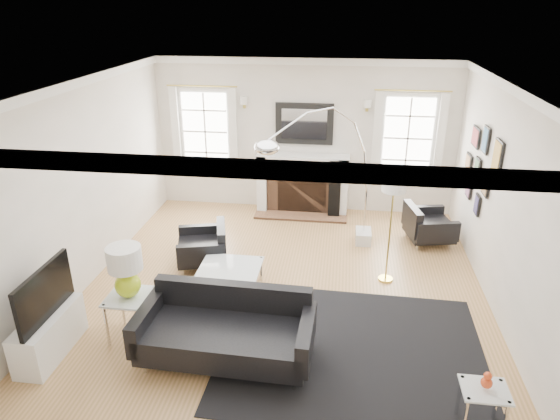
# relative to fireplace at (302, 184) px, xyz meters

# --- Properties ---
(floor) EXTENTS (6.00, 6.00, 0.00)m
(floor) POSITION_rel_fireplace_xyz_m (0.00, -2.79, -0.54)
(floor) COLOR #9E7542
(floor) RESTS_ON ground
(back_wall) EXTENTS (5.50, 0.04, 2.80)m
(back_wall) POSITION_rel_fireplace_xyz_m (0.00, 0.21, 0.86)
(back_wall) COLOR silver
(back_wall) RESTS_ON floor
(front_wall) EXTENTS (5.50, 0.04, 2.80)m
(front_wall) POSITION_rel_fireplace_xyz_m (0.00, -5.79, 0.86)
(front_wall) COLOR silver
(front_wall) RESTS_ON floor
(left_wall) EXTENTS (0.04, 6.00, 2.80)m
(left_wall) POSITION_rel_fireplace_xyz_m (-2.75, -2.79, 0.86)
(left_wall) COLOR silver
(left_wall) RESTS_ON floor
(right_wall) EXTENTS (0.04, 6.00, 2.80)m
(right_wall) POSITION_rel_fireplace_xyz_m (2.75, -2.79, 0.86)
(right_wall) COLOR silver
(right_wall) RESTS_ON floor
(ceiling) EXTENTS (5.50, 6.00, 0.02)m
(ceiling) POSITION_rel_fireplace_xyz_m (0.00, -2.79, 2.26)
(ceiling) COLOR white
(ceiling) RESTS_ON back_wall
(crown_molding) EXTENTS (5.50, 6.00, 0.12)m
(crown_molding) POSITION_rel_fireplace_xyz_m (0.00, -2.79, 2.20)
(crown_molding) COLOR white
(crown_molding) RESTS_ON back_wall
(fireplace) EXTENTS (1.70, 0.69, 1.11)m
(fireplace) POSITION_rel_fireplace_xyz_m (0.00, 0.00, 0.00)
(fireplace) COLOR white
(fireplace) RESTS_ON floor
(mantel_mirror) EXTENTS (1.05, 0.07, 0.75)m
(mantel_mirror) POSITION_rel_fireplace_xyz_m (0.00, 0.16, 1.11)
(mantel_mirror) COLOR black
(mantel_mirror) RESTS_ON back_wall
(window_left) EXTENTS (1.24, 0.15, 1.62)m
(window_left) POSITION_rel_fireplace_xyz_m (-1.85, 0.16, 0.92)
(window_left) COLOR white
(window_left) RESTS_ON back_wall
(window_right) EXTENTS (1.24, 0.15, 1.62)m
(window_right) POSITION_rel_fireplace_xyz_m (1.85, 0.16, 0.92)
(window_right) COLOR white
(window_right) RESTS_ON back_wall
(gallery_wall) EXTENTS (0.04, 1.73, 1.29)m
(gallery_wall) POSITION_rel_fireplace_xyz_m (2.72, -1.50, 0.99)
(gallery_wall) COLOR black
(gallery_wall) RESTS_ON right_wall
(tv_unit) EXTENTS (0.35, 1.00, 1.09)m
(tv_unit) POSITION_rel_fireplace_xyz_m (-2.44, -4.49, -0.21)
(tv_unit) COLOR white
(tv_unit) RESTS_ON floor
(area_rug) EXTENTS (3.04, 2.56, 0.01)m
(area_rug) POSITION_rel_fireplace_xyz_m (0.95, -4.01, -0.54)
(area_rug) COLOR black
(area_rug) RESTS_ON floor
(sofa) EXTENTS (1.96, 0.95, 0.63)m
(sofa) POSITION_rel_fireplace_xyz_m (-0.45, -4.28, -0.20)
(sofa) COLOR black
(sofa) RESTS_ON floor
(armchair_left) EXTENTS (0.88, 0.94, 0.53)m
(armchair_left) POSITION_rel_fireplace_xyz_m (-1.26, -2.25, -0.25)
(armchair_left) COLOR black
(armchair_left) RESTS_ON floor
(armchair_right) EXTENTS (0.85, 0.92, 0.53)m
(armchair_right) POSITION_rel_fireplace_xyz_m (2.15, -1.04, -0.25)
(armchair_right) COLOR black
(armchair_right) RESTS_ON floor
(coffee_table) EXTENTS (0.83, 0.83, 0.37)m
(coffee_table) POSITION_rel_fireplace_xyz_m (-0.72, -2.98, -0.20)
(coffee_table) COLOR silver
(coffee_table) RESTS_ON floor
(side_table_left) EXTENTS (0.51, 0.51, 0.56)m
(side_table_left) POSITION_rel_fireplace_xyz_m (-1.64, -4.07, -0.09)
(side_table_left) COLOR silver
(side_table_left) RESTS_ON floor
(nesting_table) EXTENTS (0.43, 0.36, 0.47)m
(nesting_table) POSITION_rel_fireplace_xyz_m (2.12, -4.98, -0.18)
(nesting_table) COLOR silver
(nesting_table) RESTS_ON floor
(gourd_lamp) EXTENTS (0.39, 0.39, 0.63)m
(gourd_lamp) POSITION_rel_fireplace_xyz_m (-1.64, -4.07, 0.38)
(gourd_lamp) COLOR #BBDA1B
(gourd_lamp) RESTS_ON side_table_left
(orange_vase) EXTENTS (0.11, 0.11, 0.17)m
(orange_vase) POSITION_rel_fireplace_xyz_m (2.12, -4.98, 0.02)
(orange_vase) COLOR #DB441C
(orange_vase) RESTS_ON nesting_table
(arc_floor_lamp) EXTENTS (1.71, 1.58, 2.42)m
(arc_floor_lamp) POSITION_rel_fireplace_xyz_m (0.42, -1.77, 0.77)
(arc_floor_lamp) COLOR silver
(arc_floor_lamp) RESTS_ON floor
(stick_floor_lamp) EXTENTS (0.33, 0.33, 1.64)m
(stick_floor_lamp) POSITION_rel_fireplace_xyz_m (1.42, -2.36, 0.88)
(stick_floor_lamp) COLOR gold
(stick_floor_lamp) RESTS_ON floor
(speaker_tower) EXTENTS (0.22, 0.22, 1.08)m
(speaker_tower) POSITION_rel_fireplace_xyz_m (0.60, -0.14, -0.00)
(speaker_tower) COLOR black
(speaker_tower) RESTS_ON floor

